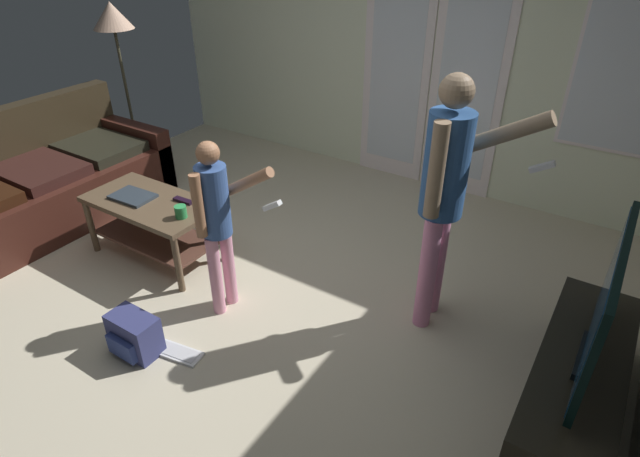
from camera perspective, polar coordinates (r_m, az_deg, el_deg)
The scene contains 14 objects.
ground_plane at distance 3.90m, azimuth -8.98°, elevation -6.56°, with size 5.30×4.94×0.02m, color beige.
wall_back_with_doors at distance 5.20m, azimuth 9.31°, elevation 19.13°, with size 5.30×0.09×2.66m.
leather_couch at distance 5.16m, azimuth -28.60°, elevation 4.02°, with size 0.96×2.15×0.95m.
coffee_table at distance 4.21m, azimuth -18.00°, elevation 1.32°, with size 1.05×0.54×0.50m.
tv_stand at distance 3.21m, azimuth 26.32°, elevation -15.35°, with size 0.43×1.42×0.40m.
flat_screen_tv at distance 2.87m, azimuth 28.87°, elevation -7.62°, with size 0.08×1.06×0.69m.
person_adult at distance 3.14m, azimuth 13.75°, elevation 4.57°, with size 0.68×0.47×1.66m.
person_child at distance 3.32m, azimuth -11.33°, elevation 1.46°, with size 0.52×0.34×1.24m.
floor_lamp at distance 5.79m, azimuth -21.89°, elevation 20.29°, with size 0.39×0.39×1.65m.
backpack at distance 3.47m, azimuth -19.86°, elevation -11.00°, with size 0.32×0.22×0.27m.
loose_keyboard at distance 3.48m, azimuth -16.22°, elevation -12.78°, with size 0.45×0.20×0.02m.
laptop_closed at distance 4.22m, azimuth -19.99°, elevation 3.36°, with size 0.32×0.22×0.02m, color #2C353E.
cup_near_edge at distance 3.82m, azimuth -15.14°, elevation 1.80°, with size 0.09×0.09×0.09m, color #2B8E48.
tv_remote_black at distance 4.05m, azimuth -14.87°, elevation 3.00°, with size 0.17×0.05×0.02m, color black.
Camera 1 is at (2.15, -2.22, 2.38)m, focal length 28.95 mm.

